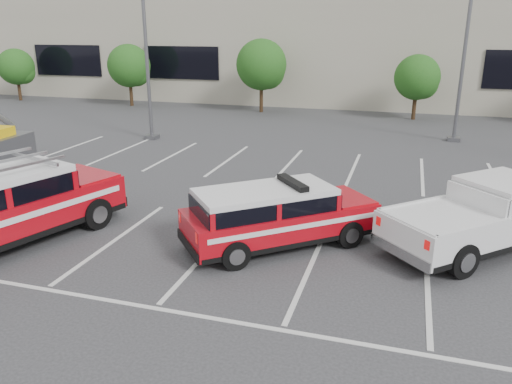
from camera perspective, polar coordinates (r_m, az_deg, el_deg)
ground at (r=13.03m, az=-5.56°, el=-6.85°), size 120.00×120.00×0.00m
stall_markings at (r=16.96m, az=0.18°, el=-0.67°), size 23.00×15.00×0.01m
convention_building at (r=42.97m, az=11.48°, el=16.88°), size 60.00×16.99×13.20m
tree_far_left at (r=44.31m, az=-25.60°, el=12.66°), size 2.77×2.77×3.99m
tree_left at (r=38.36m, az=-14.15°, el=13.65°), size 3.07×3.07×4.42m
tree_mid_left at (r=34.35m, az=0.79°, el=14.15°), size 3.37×3.37×4.85m
tree_mid_right at (r=33.05m, az=18.08°, el=12.18°), size 2.77×2.77×3.99m
light_pole_left at (r=26.11m, az=-12.55°, el=17.15°), size 0.90×0.60×10.24m
light_pole_mid at (r=26.97m, az=22.94°, el=16.22°), size 0.90×0.60×10.24m
fire_chief_suv at (r=13.09m, az=2.46°, el=-3.21°), size 5.01×4.63×1.77m
white_pickup at (r=14.35m, az=24.99°, el=-3.04°), size 5.61×5.51×1.80m
ladder_suv at (r=14.74m, az=-26.50°, el=-1.93°), size 3.98×6.18×2.27m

